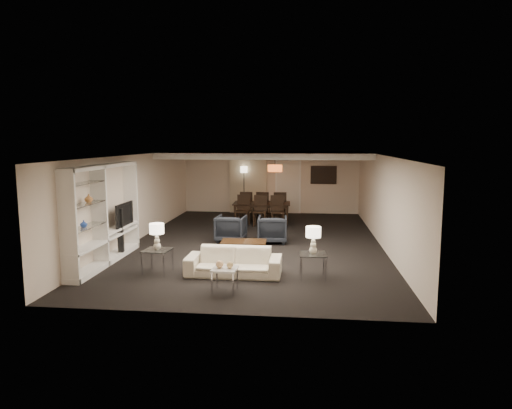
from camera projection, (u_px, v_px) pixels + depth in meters
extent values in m
plane|color=black|center=(256.00, 242.00, 13.09)|extent=(11.00, 11.00, 0.00)
cube|color=silver|center=(256.00, 155.00, 12.74)|extent=(7.00, 11.00, 0.02)
cube|color=beige|center=(271.00, 182.00, 18.33)|extent=(7.00, 0.02, 2.50)
cube|color=beige|center=(220.00, 242.00, 7.50)|extent=(7.00, 0.02, 2.50)
cube|color=beige|center=(137.00, 198.00, 13.28)|extent=(0.02, 11.00, 2.50)
cube|color=beige|center=(382.00, 201.00, 12.54)|extent=(0.02, 11.00, 2.50)
cube|color=silver|center=(267.00, 155.00, 16.20)|extent=(7.00, 4.00, 0.20)
cube|color=beige|center=(248.00, 183.00, 18.35)|extent=(1.50, 0.12, 2.40)
cube|color=silver|center=(288.00, 187.00, 18.25)|extent=(0.90, 0.05, 2.10)
cube|color=#142D38|center=(324.00, 175.00, 18.02)|extent=(0.95, 0.04, 0.65)
cylinder|color=#D8591E|center=(275.00, 168.00, 16.23)|extent=(0.52, 0.52, 0.24)
imported|color=beige|center=(234.00, 262.00, 9.86)|extent=(2.06, 0.81, 0.60)
imported|color=black|center=(231.00, 228.00, 13.16)|extent=(0.86, 0.88, 0.76)
imported|color=black|center=(272.00, 229.00, 13.04)|extent=(0.85, 0.87, 0.76)
sphere|color=#E9B57B|center=(220.00, 264.00, 8.76)|extent=(0.15, 0.15, 0.15)
sphere|color=tan|center=(230.00, 265.00, 8.74)|extent=(0.13, 0.13, 0.13)
imported|color=black|center=(121.00, 214.00, 11.58)|extent=(1.01, 0.13, 0.58)
imported|color=#2749AA|center=(84.00, 224.00, 9.72)|extent=(0.15, 0.15, 0.16)
imported|color=#CB8343|center=(89.00, 198.00, 9.93)|extent=(0.18, 0.18, 0.19)
cube|color=black|center=(121.00, 233.00, 11.40)|extent=(0.15, 0.15, 1.23)
imported|color=black|center=(262.00, 213.00, 16.19)|extent=(2.04, 1.19, 0.70)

